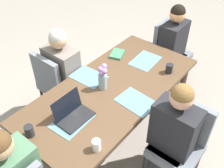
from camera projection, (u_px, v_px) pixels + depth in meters
ground_plane at (112, 134)px, 3.16m from camera, size 10.00×10.00×0.00m
dining_table at (112, 93)px, 2.72m from camera, size 2.00×0.94×0.75m
chair_head_right_left_near at (168, 49)px, 3.68m from camera, size 0.44×0.44×0.90m
person_head_right_left_near at (171, 51)px, 3.60m from camera, size 0.40×0.36×1.19m
chair_near_left_mid at (181, 140)px, 2.47m from camera, size 0.44×0.44×0.90m
person_near_left_mid at (172, 140)px, 2.44m from camera, size 0.36×0.40×1.19m
chair_far_left_far at (56, 82)px, 3.13m from camera, size 0.44×0.44×0.90m
person_far_left_far at (64, 79)px, 3.13m from camera, size 0.36×0.40×1.19m
flower_vase at (103, 77)px, 2.58m from camera, size 0.10×0.10×0.29m
placemat_head_right_left_near at (145, 61)px, 3.04m from camera, size 0.37×0.28×0.00m
placemat_near_left_mid at (136, 102)px, 2.52m from camera, size 0.28×0.38×0.00m
placemat_far_left_far at (88, 77)px, 2.81m from camera, size 0.28×0.37×0.00m
placemat_head_left_right_near at (72, 121)px, 2.33m from camera, size 0.37×0.28×0.00m
laptop_head_left_right_near at (72, 114)px, 2.34m from camera, size 0.32×0.22×0.21m
coffee_mug_near_left at (169, 68)px, 2.84m from camera, size 0.08×0.08×0.10m
coffee_mug_near_right at (96, 145)px, 2.07m from camera, size 0.07×0.07×0.10m
coffee_mug_centre_left at (29, 131)px, 2.17m from camera, size 0.08×0.08×0.11m
book_red_cover at (117, 54)px, 3.12m from camera, size 0.24×0.20×0.03m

